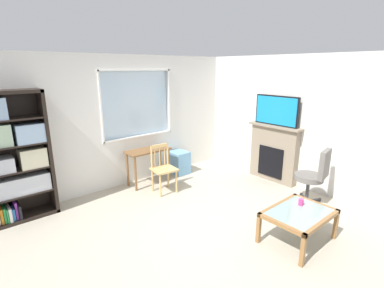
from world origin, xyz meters
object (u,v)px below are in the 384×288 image
Objects in this scene: coffee_table at (299,216)px; sippy_cup at (301,202)px; bookshelf at (15,156)px; wooden_chair at (163,168)px; plastic_drawer_unit at (179,162)px; tv at (276,111)px; fireplace at (274,153)px; office_chair at (315,174)px; desk_under_window at (148,156)px.

sippy_cup is at bearing 24.44° from coffee_table.
bookshelf is 2.21× the size of wooden_chair.
plastic_drawer_unit is 0.52× the size of tv.
bookshelf is at bearing 130.80° from coffee_table.
plastic_drawer_unit is at bearing 86.70° from sippy_cup.
bookshelf reaches higher than sippy_cup.
office_chair is at bearing -111.80° from fireplace.
bookshelf is 4.17m from coffee_table.
sippy_cup is (0.65, -2.41, 0.02)m from wooden_chair.
desk_under_window is 3.09m from office_chair.
office_chair is (3.86, -2.73, -0.45)m from bookshelf.
plastic_drawer_unit is 0.53× the size of coffee_table.
office_chair reaches higher than plastic_drawer_unit.
desk_under_window is (2.23, -0.11, -0.43)m from bookshelf.
fireplace reaches higher than sippy_cup.
sippy_cup is at bearing -74.96° from wooden_chair.
coffee_table is (-1.59, -1.49, -1.09)m from tv.
wooden_chair is (2.23, -0.62, -0.54)m from bookshelf.
desk_under_window reaches higher than plastic_drawer_unit.
wooden_chair reaches higher than sippy_cup.
wooden_chair is 2.50m from sippy_cup.
tv is at bearing 180.00° from fireplace.
desk_under_window is at bearing 121.81° from office_chair.
fireplace is 2.00m from sippy_cup.
wooden_chair is (-0.00, -0.51, -0.12)m from desk_under_window.
tv reaches higher than office_chair.
wooden_chair is at bearing -15.55° from bookshelf.
bookshelf is 4.75m from office_chair.
tv is at bearing 69.03° from office_chair.
fireplace is at bearing 44.69° from sippy_cup.
wooden_chair is 1.82× the size of plastic_drawer_unit.
wooden_chair is 2.54m from coffee_table.
desk_under_window is 0.75× the size of fireplace.
office_chair is 11.11× the size of sippy_cup.
fireplace is at bearing 42.83° from coffee_table.
fireplace is at bearing -20.78° from bookshelf.
wooden_chair is 0.97× the size of coffee_table.
desk_under_window is 0.53m from wooden_chair.
bookshelf reaches higher than plastic_drawer_unit.
coffee_table is 10.32× the size of sippy_cup.
plastic_drawer_unit is 2.99m from sippy_cup.
desk_under_window is at bearing 102.47° from sippy_cup.
coffee_table is (2.69, -3.12, -0.63)m from bookshelf.
fireplace is (2.07, -1.01, 0.12)m from wooden_chair.
plastic_drawer_unit is (0.82, 0.05, -0.33)m from desk_under_window.
wooden_chair is at bearing 153.95° from fireplace.
plastic_drawer_unit is 0.42× the size of fireplace.
wooden_chair reaches higher than coffee_table.
office_chair is (1.63, -2.11, 0.09)m from wooden_chair.
plastic_drawer_unit is 2.04m from fireplace.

